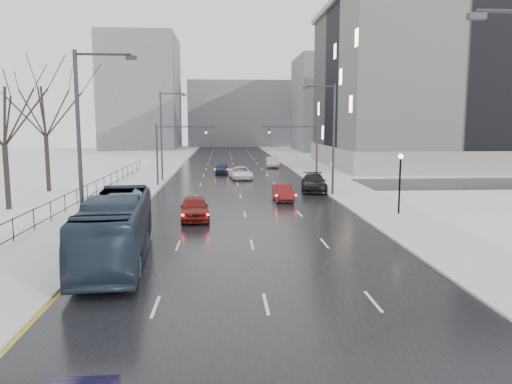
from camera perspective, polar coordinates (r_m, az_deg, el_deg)
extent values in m
cube|color=black|center=(64.79, -2.39, 2.08)|extent=(16.00, 150.00, 0.04)
cube|color=black|center=(52.87, -2.08, 0.76)|extent=(130.00, 10.00, 0.04)
cube|color=silver|center=(65.39, -11.64, 2.03)|extent=(5.00, 150.00, 0.16)
cube|color=silver|center=(65.87, 6.78, 2.18)|extent=(5.00, 150.00, 0.16)
cube|color=white|center=(67.36, -19.67, 1.88)|extent=(14.00, 150.00, 0.12)
cube|color=black|center=(36.68, -21.97, -0.81)|extent=(0.04, 70.00, 0.05)
cube|color=black|center=(36.83, -21.89, -2.35)|extent=(0.04, 70.00, 0.05)
cylinder|color=black|center=(36.77, -21.92, -1.74)|extent=(0.06, 0.06, 1.30)
cube|color=#2D2D33|center=(16.46, 23.89, 17.88)|extent=(0.50, 0.25, 0.18)
cylinder|color=#2D2D33|center=(45.56, 8.86, 5.80)|extent=(0.20, 0.20, 10.00)
cylinder|color=#2D2D33|center=(45.37, 7.36, 11.89)|extent=(2.60, 0.12, 0.12)
cube|color=#2D2D33|center=(45.14, 5.70, 11.74)|extent=(0.50, 0.25, 0.18)
cylinder|color=#2D2D33|center=(25.44, -19.50, 3.83)|extent=(0.20, 0.20, 10.00)
cylinder|color=#2D2D33|center=(25.27, -17.09, 14.82)|extent=(2.60, 0.12, 0.12)
cube|color=#2D2D33|center=(25.00, -14.08, 14.66)|extent=(0.50, 0.25, 0.18)
cylinder|color=#2D2D33|center=(56.88, -10.76, 6.16)|extent=(0.20, 0.20, 10.00)
cylinder|color=#2D2D33|center=(56.80, -9.57, 11.03)|extent=(2.60, 0.12, 0.12)
cube|color=#2D2D33|center=(56.68, -8.23, 10.92)|extent=(0.50, 0.25, 0.18)
cylinder|color=black|center=(36.91, 16.09, 0.68)|extent=(0.14, 0.14, 4.00)
sphere|color=#FFE5B2|center=(36.71, 16.22, 3.93)|extent=(0.36, 0.36, 0.36)
cylinder|color=#2D2D33|center=(53.47, 6.96, 4.26)|extent=(0.20, 0.20, 6.50)
cylinder|color=#2D2D33|center=(52.89, 3.79, 7.46)|extent=(6.00, 0.12, 0.12)
imported|color=#2D2D33|center=(52.67, 1.50, 6.82)|extent=(0.15, 0.18, 0.90)
sphere|color=#19FF33|center=(52.52, 1.52, 6.82)|extent=(0.16, 0.16, 0.16)
cylinder|color=#2D2D33|center=(53.00, -11.24, 4.13)|extent=(0.20, 0.20, 6.50)
cylinder|color=#2D2D33|center=(52.58, -8.06, 7.40)|extent=(6.00, 0.12, 0.12)
imported|color=#2D2D33|center=(52.48, -5.74, 6.78)|extent=(0.15, 0.18, 0.90)
sphere|color=#19FF33|center=(52.33, -5.75, 6.78)|extent=(0.16, 0.16, 0.16)
cylinder|color=#2D2D33|center=(49.88, 8.68, 1.85)|extent=(0.06, 0.06, 2.50)
cylinder|color=white|center=(49.77, 8.71, 3.16)|extent=(0.60, 0.03, 0.60)
torus|color=#B20C0C|center=(49.77, 8.71, 3.16)|extent=(0.58, 0.06, 0.58)
cube|color=gray|center=(84.88, 22.17, 10.99)|extent=(40.00, 30.00, 24.00)
cube|color=gray|center=(86.55, 22.62, 19.20)|extent=(41.00, 31.00, 0.80)
cube|color=gray|center=(84.86, 21.80, 3.91)|extent=(40.60, 30.60, 3.00)
cube|color=slate|center=(123.11, 10.28, 9.85)|extent=(24.00, 20.00, 22.00)
cube|color=slate|center=(131.26, -12.96, 10.96)|extent=(18.00, 22.00, 28.00)
cube|color=slate|center=(144.56, -1.58, 8.87)|extent=(30.00, 18.00, 18.00)
imported|color=#223143|center=(24.71, -15.69, -4.03)|extent=(3.64, 11.57, 3.17)
imported|color=maroon|center=(34.27, -7.03, -1.82)|extent=(2.27, 4.90, 1.62)
imported|color=maroon|center=(42.29, 3.09, -0.10)|extent=(1.52, 4.15, 1.36)
imported|color=white|center=(58.75, -1.77, 2.21)|extent=(2.87, 5.40, 1.45)
imported|color=black|center=(48.46, 6.64, 1.07)|extent=(3.01, 5.98, 1.67)
imported|color=#19264B|center=(64.78, -3.94, 2.70)|extent=(1.76, 4.10, 1.38)
imported|color=#BBBABE|center=(74.31, 1.85, 3.44)|extent=(1.68, 4.65, 1.52)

